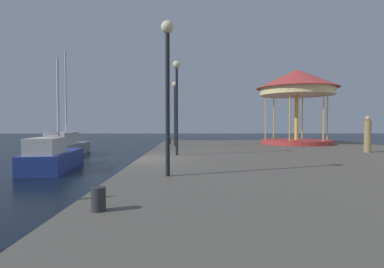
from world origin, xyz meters
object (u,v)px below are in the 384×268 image
at_px(carousel, 297,89).
at_px(lamp_post_far_end, 175,102).
at_px(lamp_post_mid_promenade, 177,91).
at_px(bollard_south, 169,141).
at_px(bollard_north, 99,199).
at_px(person_far_corner, 368,135).
at_px(sailboat_blue, 52,157).
at_px(sailboat_grey, 63,147).
at_px(lamp_post_near_edge, 168,70).

xyz_separation_m(carousel, lamp_post_far_end, (-8.68, -2.20, -1.10)).
xyz_separation_m(lamp_post_mid_promenade, bollard_south, (-0.85, 7.79, -2.77)).
bearing_deg(bollard_north, lamp_post_far_end, 87.81).
bearing_deg(bollard_south, person_far_corner, -31.52).
height_order(sailboat_blue, sailboat_grey, sailboat_grey).
relative_size(sailboat_blue, lamp_post_near_edge, 1.32).
bearing_deg(sailboat_grey, sailboat_blue, -71.87).
distance_m(lamp_post_mid_promenade, bollard_north, 9.73).
height_order(sailboat_grey, lamp_post_mid_promenade, sailboat_grey).
relative_size(lamp_post_far_end, person_far_corner, 2.24).
relative_size(carousel, lamp_post_far_end, 1.38).
distance_m(lamp_post_mid_promenade, person_far_corner, 9.98).
bearing_deg(bollard_north, bollard_south, 89.72).
xyz_separation_m(sailboat_blue, carousel, (14.44, 7.19, 4.15)).
distance_m(sailboat_grey, carousel, 17.14).
height_order(sailboat_grey, person_far_corner, sailboat_grey).
bearing_deg(bollard_north, lamp_post_near_edge, 75.23).
relative_size(lamp_post_near_edge, lamp_post_mid_promenade, 0.98).
xyz_separation_m(lamp_post_mid_promenade, lamp_post_far_end, (-0.35, 5.81, -0.11)).
xyz_separation_m(sailboat_blue, bollard_north, (5.19, -10.09, 0.38)).
xyz_separation_m(bollard_north, person_far_corner, (10.59, 10.62, 0.68)).
xyz_separation_m(sailboat_grey, lamp_post_far_end, (7.95, -1.68, 3.03)).
bearing_deg(lamp_post_near_edge, person_far_corner, 36.45).
bearing_deg(sailboat_grey, lamp_post_near_edge, -58.08).
height_order(carousel, person_far_corner, carousel).
xyz_separation_m(carousel, lamp_post_near_edge, (-8.34, -13.82, -1.04)).
height_order(lamp_post_mid_promenade, bollard_south, lamp_post_mid_promenade).
bearing_deg(sailboat_grey, lamp_post_mid_promenade, -42.06).
relative_size(bollard_north, person_far_corner, 0.21).
bearing_deg(lamp_post_far_end, bollard_south, 104.03).
height_order(carousel, bollard_south, carousel).
distance_m(lamp_post_mid_promenade, bollard_south, 8.31).
bearing_deg(person_far_corner, bollard_north, -134.94).
height_order(sailboat_grey, carousel, sailboat_grey).
height_order(sailboat_blue, carousel, carousel).
bearing_deg(sailboat_blue, lamp_post_far_end, 40.87).
relative_size(lamp_post_mid_promenade, person_far_corner, 2.34).
xyz_separation_m(bollard_south, person_far_corner, (10.51, -6.45, 0.68)).
relative_size(carousel, person_far_corner, 3.10).
height_order(lamp_post_mid_promenade, bollard_north, lamp_post_mid_promenade).
height_order(lamp_post_near_edge, lamp_post_mid_promenade, lamp_post_mid_promenade).
bearing_deg(bollard_north, lamp_post_mid_promenade, 84.26).
height_order(sailboat_grey, lamp_post_near_edge, sailboat_grey).
relative_size(sailboat_blue, sailboat_grey, 0.75).
bearing_deg(lamp_post_far_end, bollard_north, -92.19).
height_order(bollard_south, bollard_north, same).
distance_m(lamp_post_mid_promenade, lamp_post_far_end, 5.82).
xyz_separation_m(sailboat_grey, lamp_post_mid_promenade, (8.30, -7.49, 3.14)).
bearing_deg(bollard_south, sailboat_blue, -127.10).
distance_m(sailboat_blue, bollard_north, 11.36).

